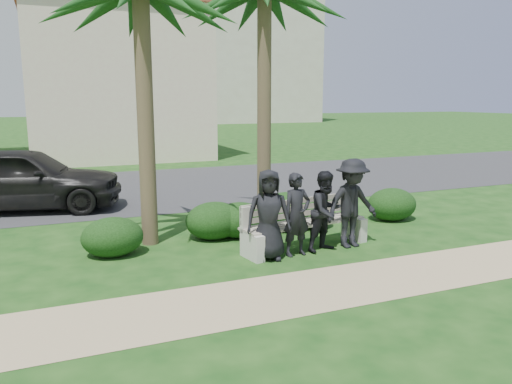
% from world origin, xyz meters
% --- Properties ---
extents(ground, '(160.00, 160.00, 0.00)m').
position_xyz_m(ground, '(0.00, 0.00, 0.00)').
color(ground, '#133D11').
rests_on(ground, ground).
extents(footpath, '(30.00, 1.60, 0.01)m').
position_xyz_m(footpath, '(0.00, -1.80, 0.00)').
color(footpath, tan).
rests_on(footpath, ground).
extents(asphalt_street, '(160.00, 8.00, 0.01)m').
position_xyz_m(asphalt_street, '(0.00, 8.00, 0.00)').
color(asphalt_street, '#2D2D30').
rests_on(asphalt_street, ground).
extents(stucco_bldg_right, '(8.40, 8.40, 7.30)m').
position_xyz_m(stucco_bldg_right, '(-1.00, 18.00, 3.66)').
color(stucco_bldg_right, beige).
rests_on(stucco_bldg_right, ground).
extents(hotel_tower, '(26.00, 18.00, 37.30)m').
position_xyz_m(hotel_tower, '(14.00, 55.00, 13.41)').
color(hotel_tower, beige).
rests_on(hotel_tower, ground).
extents(park_bench, '(2.70, 0.99, 0.91)m').
position_xyz_m(park_bench, '(0.23, 0.16, 0.41)').
color(park_bench, '#A29787').
rests_on(park_bench, ground).
extents(man_a, '(0.90, 0.70, 1.63)m').
position_xyz_m(man_a, '(-0.70, -0.20, 0.81)').
color(man_a, black).
rests_on(man_a, ground).
extents(man_b, '(0.60, 0.43, 1.54)m').
position_xyz_m(man_b, '(-0.13, -0.19, 0.77)').
color(man_b, black).
rests_on(man_b, ground).
extents(man_c, '(0.88, 0.78, 1.53)m').
position_xyz_m(man_c, '(0.51, -0.13, 0.76)').
color(man_c, black).
rests_on(man_c, ground).
extents(man_d, '(1.17, 0.73, 1.73)m').
position_xyz_m(man_d, '(1.09, -0.11, 0.87)').
color(man_d, black).
rests_on(man_d, ground).
extents(hedge_a, '(1.13, 0.93, 0.73)m').
position_xyz_m(hedge_a, '(-3.26, 1.11, 0.37)').
color(hedge_a, black).
rests_on(hedge_a, ground).
extents(hedge_b, '(1.20, 0.99, 0.78)m').
position_xyz_m(hedge_b, '(-1.18, 1.49, 0.39)').
color(hedge_b, black).
rests_on(hedge_b, ground).
extents(hedge_c, '(1.15, 0.95, 0.75)m').
position_xyz_m(hedge_c, '(-0.67, 1.42, 0.37)').
color(hedge_c, black).
rests_on(hedge_c, ground).
extents(hedge_d, '(1.30, 1.07, 0.85)m').
position_xyz_m(hedge_d, '(0.53, 1.61, 0.42)').
color(hedge_d, black).
rests_on(hedge_d, ground).
extents(hedge_e, '(1.04, 0.86, 0.68)m').
position_xyz_m(hedge_e, '(1.08, 1.50, 0.34)').
color(hedge_e, black).
rests_on(hedge_e, ground).
extents(hedge_f, '(1.20, 0.99, 0.79)m').
position_xyz_m(hedge_f, '(3.23, 1.41, 0.39)').
color(hedge_f, black).
rests_on(hedge_f, ground).
extents(car_a, '(5.19, 3.03, 1.66)m').
position_xyz_m(car_a, '(-4.91, 5.88, 0.83)').
color(car_a, black).
rests_on(car_a, ground).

